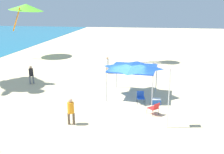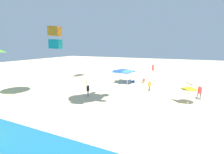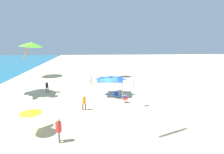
# 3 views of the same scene
# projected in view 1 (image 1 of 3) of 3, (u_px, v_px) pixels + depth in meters

# --- Properties ---
(ground) EXTENTS (120.00, 120.00, 0.10)m
(ground) POSITION_uv_depth(u_px,v_px,m) (126.00, 103.00, 17.80)
(ground) COLOR beige
(canopy_tent) EXTENTS (3.53, 3.62, 2.64)m
(canopy_tent) POSITION_uv_depth(u_px,v_px,m) (133.00, 65.00, 18.52)
(canopy_tent) COLOR #B7B7BC
(canopy_tent) RESTS_ON ground
(folding_chair_near_cooler) EXTENTS (0.71, 0.63, 0.82)m
(folding_chair_near_cooler) POSITION_uv_depth(u_px,v_px,m) (141.00, 96.00, 17.67)
(folding_chair_near_cooler) COLOR black
(folding_chair_near_cooler) RESTS_ON ground
(folding_chair_facing_ocean) EXTENTS (0.80, 0.81, 0.82)m
(folding_chair_facing_ocean) POSITION_uv_depth(u_px,v_px,m) (154.00, 108.00, 15.76)
(folding_chair_facing_ocean) COLOR black
(folding_chair_facing_ocean) RESTS_ON ground
(cooler_box) EXTENTS (0.50, 0.67, 0.40)m
(cooler_box) POSITION_uv_depth(u_px,v_px,m) (156.00, 101.00, 17.53)
(cooler_box) COLOR blue
(cooler_box) RESTS_ON ground
(banner_flag) EXTENTS (0.36, 0.06, 3.46)m
(banner_flag) POSITION_uv_depth(u_px,v_px,m) (169.00, 93.00, 13.67)
(banner_flag) COLOR silver
(banner_flag) RESTS_ON ground
(person_beachcomber) EXTENTS (0.38, 0.42, 1.59)m
(person_beachcomber) POSITION_uv_depth(u_px,v_px,m) (71.00, 109.00, 14.34)
(person_beachcomber) COLOR brown
(person_beachcomber) RESTS_ON ground
(person_by_tent) EXTENTS (0.40, 0.40, 1.68)m
(person_by_tent) POSITION_uv_depth(u_px,v_px,m) (107.00, 64.00, 25.11)
(person_by_tent) COLOR #C6B28C
(person_by_tent) RESTS_ON ground
(person_watching_sky) EXTENTS (0.38, 0.38, 1.59)m
(person_watching_sky) POSITION_uv_depth(u_px,v_px,m) (31.00, 73.00, 21.80)
(person_watching_sky) COLOR slate
(person_watching_sky) RESTS_ON ground
(kite_delta_lime) EXTENTS (5.39, 5.42, 3.42)m
(kite_delta_lime) POSITION_uv_depth(u_px,v_px,m) (26.00, 7.00, 31.57)
(kite_delta_lime) COLOR #66D82D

